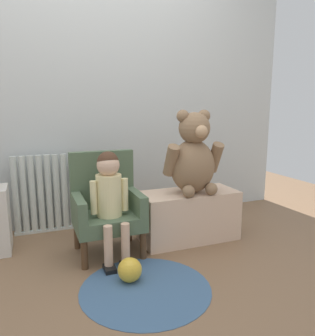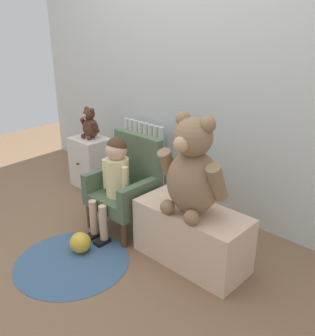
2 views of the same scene
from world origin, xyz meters
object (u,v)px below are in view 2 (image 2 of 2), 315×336
object	(u,v)px
child_figure	(115,173)
floor_rug	(72,262)
small_teddy_bear	(90,125)
toy_ball	(80,243)
child_armchair	(127,186)
radiator	(144,157)
large_teddy_bear	(193,172)
low_bench	(192,235)
small_dresser	(91,162)

from	to	relation	value
child_figure	floor_rug	size ratio (longest dim) A/B	0.98
child_figure	small_teddy_bear	world-z (taller)	small_teddy_bear
small_teddy_bear	toy_ball	size ratio (longest dim) A/B	1.97
child_armchair	toy_ball	world-z (taller)	child_armchair
floor_rug	toy_ball	size ratio (longest dim) A/B	5.18
radiator	large_teddy_bear	bearing A→B (deg)	-30.32
low_bench	large_teddy_bear	world-z (taller)	large_teddy_bear
child_armchair	low_bench	xyz separation A→B (m)	(0.63, -0.02, -0.14)
child_figure	low_bench	bearing A→B (deg)	8.29
child_figure	low_bench	distance (m)	0.70
toy_ball	large_teddy_bear	bearing A→B (deg)	33.40
radiator	small_teddy_bear	distance (m)	0.56
child_armchair	low_bench	size ratio (longest dim) A/B	0.95
small_dresser	child_figure	distance (m)	0.91
child_armchair	toy_ball	bearing A→B (deg)	-86.53
low_bench	child_figure	bearing A→B (deg)	-171.71
radiator	child_armchair	distance (m)	0.66
radiator	low_bench	distance (m)	1.16
small_dresser	toy_ball	world-z (taller)	small_dresser
radiator	child_armchair	world-z (taller)	child_armchair
small_dresser	low_bench	distance (m)	1.46
low_bench	toy_ball	xyz separation A→B (m)	(-0.60, -0.44, -0.12)
small_dresser	floor_rug	bearing A→B (deg)	-43.51
child_figure	toy_ball	xyz separation A→B (m)	(0.03, -0.35, -0.40)
floor_rug	toy_ball	xyz separation A→B (m)	(-0.06, 0.11, 0.07)
large_teddy_bear	toy_ball	bearing A→B (deg)	-146.60
large_teddy_bear	floor_rug	bearing A→B (deg)	-137.07
low_bench	toy_ball	distance (m)	0.75
small_dresser	child_figure	xyz separation A→B (m)	(0.80, -0.38, 0.24)
radiator	floor_rug	world-z (taller)	radiator
small_teddy_bear	toy_ball	bearing A→B (deg)	-42.07
small_dresser	child_armchair	distance (m)	0.85
low_bench	floor_rug	bearing A→B (deg)	-134.58
large_teddy_bear	low_bench	bearing A→B (deg)	112.76
small_dresser	floor_rug	distance (m)	1.24
radiator	small_dresser	bearing A→B (deg)	-146.30
low_bench	radiator	bearing A→B (deg)	150.74
child_armchair	floor_rug	xyz separation A→B (m)	(0.09, -0.57, -0.33)
small_teddy_bear	toy_ball	distance (m)	1.22
low_bench	small_teddy_bear	xyz separation A→B (m)	(-1.42, 0.30, 0.40)
low_bench	large_teddy_bear	xyz separation A→B (m)	(0.01, -0.03, 0.46)
radiator	small_dresser	world-z (taller)	radiator
small_teddy_bear	floor_rug	distance (m)	1.36
small_dresser	large_teddy_bear	bearing A→B (deg)	-12.52
child_armchair	small_teddy_bear	distance (m)	0.88
large_teddy_bear	small_teddy_bear	distance (m)	1.48
toy_ball	child_figure	bearing A→B (deg)	94.60
large_teddy_bear	floor_rug	distance (m)	1.00
large_teddy_bear	toy_ball	size ratio (longest dim) A/B	4.28
radiator	small_teddy_bear	size ratio (longest dim) A/B	2.25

